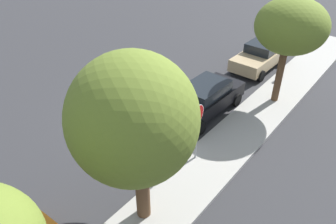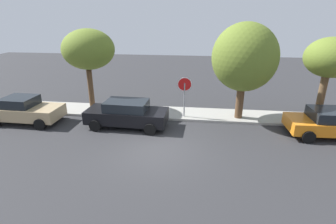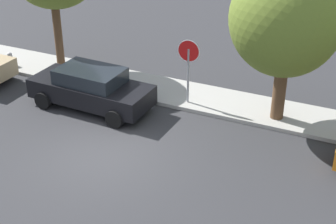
% 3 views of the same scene
% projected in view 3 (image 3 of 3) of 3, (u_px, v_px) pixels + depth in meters
% --- Properties ---
extents(ground_plane, '(60.00, 60.00, 0.00)m').
position_uv_depth(ground_plane, '(105.00, 154.00, 16.03)').
color(ground_plane, '#2D2D30').
extents(sidewalk_curb, '(32.00, 2.15, 0.14)m').
position_uv_depth(sidewalk_curb, '(169.00, 92.00, 19.77)').
color(sidewalk_curb, '#9E9B93').
rests_on(sidewalk_curb, ground_plane).
extents(stop_sign, '(0.81, 0.08, 2.54)m').
position_uv_depth(stop_sign, '(188.00, 61.00, 18.11)').
color(stop_sign, gray).
rests_on(stop_sign, ground_plane).
extents(parked_car_black, '(4.53, 2.08, 1.52)m').
position_uv_depth(parked_car_black, '(91.00, 88.00, 18.43)').
color(parked_car_black, black).
rests_on(parked_car_black, ground_plane).
extents(street_tree_near_corner, '(3.60, 3.60, 5.63)m').
position_uv_depth(street_tree_near_corner, '(286.00, 19.00, 16.00)').
color(street_tree_near_corner, '#513823').
rests_on(street_tree_near_corner, ground_plane).
extents(fire_hydrant, '(0.30, 0.22, 0.72)m').
position_uv_depth(fire_hydrant, '(10.00, 60.00, 21.80)').
color(fire_hydrant, '#A5A5A8').
rests_on(fire_hydrant, ground_plane).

